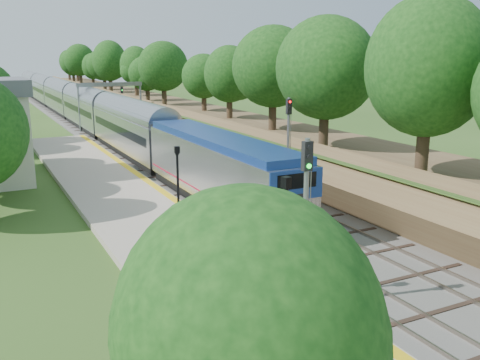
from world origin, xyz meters
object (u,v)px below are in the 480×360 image
train (74,105)px  lamppost_mid (285,242)px  signal_platform (306,203)px  signal_farside (288,134)px  signal_gantry (110,93)px  lamppost_far (178,189)px

train → lamppost_mid: bearing=-92.9°
signal_platform → signal_farside: bearing=60.2°
signal_platform → signal_farside: signal_farside is taller
signal_platform → signal_gantry: bearing=84.2°
signal_gantry → signal_farside: bearing=-84.3°
signal_gantry → train: signal_gantry is taller
lamppost_far → lamppost_mid: bearing=-87.3°
train → lamppost_mid: size_ratio=25.46×
lamppost_mid → lamppost_far: size_ratio=1.10×
lamppost_far → signal_farside: size_ratio=0.66×
lamppost_far → signal_platform: bearing=-85.8°
signal_gantry → lamppost_mid: 52.65m
train → lamppost_mid: 64.81m
lamppost_far → signal_farside: (9.96, 4.23, 1.88)m
signal_gantry → lamppost_far: (-6.23, -41.54, -2.47)m
signal_gantry → lamppost_mid: size_ratio=1.74×
lamppost_mid → signal_platform: bearing=-68.7°
signal_gantry → signal_platform: size_ratio=1.30×
train → signal_farside: (6.20, -49.74, 1.92)m
signal_gantry → train: bearing=101.2°
train → signal_platform: (-2.90, -65.61, 2.03)m
lamppost_far → train: bearing=86.0°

